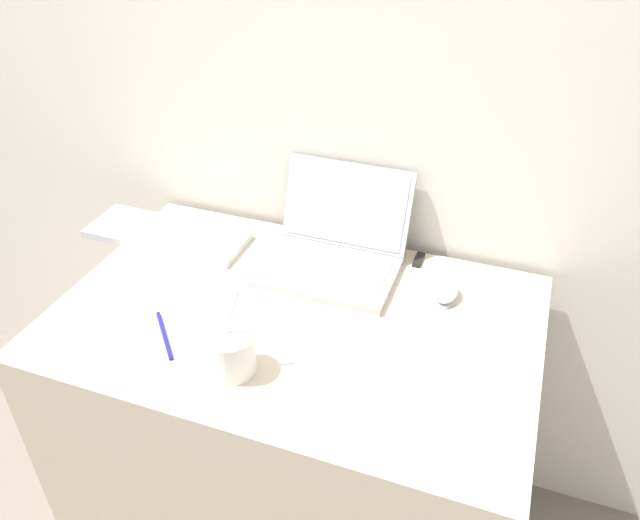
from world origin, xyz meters
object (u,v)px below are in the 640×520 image
Objects in this scene: computer_mouse at (446,291)px; usb_stick at (419,260)px; external_keyboard at (167,235)px; laptop at (335,247)px; pen at (164,335)px; drink_cup at (232,352)px.

computer_mouse is 1.48× the size of usb_stick.
external_keyboard reaches higher than usb_stick.
laptop is 2.62× the size of pen.
usb_stick is 0.63m from pen.
computer_mouse reaches higher than external_keyboard.
drink_cup is 1.48× the size of pen.
drink_cup is 2.01× the size of computer_mouse.
external_keyboard is 3.45× the size of pen.
pen is at bearing -123.52° from laptop.
external_keyboard is 0.39m from pen.
computer_mouse is (0.28, -0.04, -0.03)m from laptop.
laptop is 3.57× the size of computer_mouse.
pen is at bearing -59.57° from external_keyboard.
pen is (0.20, -0.34, -0.01)m from external_keyboard.
drink_cup is (-0.07, -0.41, -0.00)m from laptop.
drink_cup is at bearing -99.33° from laptop.
usb_stick is at bearing 46.15° from pen.
external_keyboard is 0.65m from usb_stick.
laptop is 0.76× the size of external_keyboard.
external_keyboard is (-0.38, 0.37, -0.04)m from drink_cup.
laptop is 1.77× the size of drink_cup.
usb_stick is at bearing 10.53° from external_keyboard.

